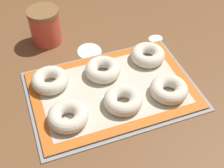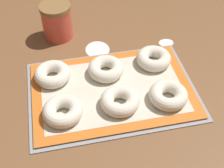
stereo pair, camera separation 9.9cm
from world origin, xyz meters
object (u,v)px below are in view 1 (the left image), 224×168
object	(u,v)px
bagel_front_left	(68,116)
bagel_back_left	(50,80)
bagel_front_center	(123,100)
bagel_back_center	(103,70)
bagel_front_right	(169,89)
bagel_back_right	(148,55)
flour_canister	(45,26)
baking_tray	(112,90)

from	to	relation	value
bagel_front_left	bagel_back_left	size ratio (longest dim) A/B	1.00
bagel_front_center	bagel_back_center	bearing A→B (deg)	95.34
bagel_front_right	bagel_back_right	bearing A→B (deg)	87.63
bagel_front_left	flour_canister	world-z (taller)	flour_canister
baking_tray	bagel_front_center	distance (m)	0.08
bagel_front_left	bagel_front_right	world-z (taller)	same
bagel_back_right	flour_canister	distance (m)	0.40
baking_tray	flour_canister	size ratio (longest dim) A/B	3.94
bagel_back_center	flour_canister	world-z (taller)	flour_canister
bagel_back_center	baking_tray	bearing A→B (deg)	-85.62
bagel_back_left	bagel_back_center	size ratio (longest dim) A/B	1.00
bagel_back_left	bagel_back_right	xyz separation A→B (m)	(0.35, 0.01, 0.00)
baking_tray	bagel_front_right	size ratio (longest dim) A/B	4.46
baking_tray	bagel_front_right	xyz separation A→B (m)	(0.16, -0.08, 0.03)
bagel_back_right	baking_tray	bearing A→B (deg)	-151.32
baking_tray	bagel_back_center	size ratio (longest dim) A/B	4.46
bagel_front_left	bagel_front_right	bearing A→B (deg)	-0.72
bagel_back_right	flour_canister	xyz separation A→B (m)	(-0.31, 0.24, 0.04)
bagel_back_center	bagel_back_right	world-z (taller)	same
bagel_front_left	bagel_back_left	bearing A→B (deg)	96.23
flour_canister	bagel_back_center	bearing A→B (deg)	-62.10
flour_canister	bagel_front_left	bearing A→B (deg)	-93.07
bagel_front_left	bagel_back_left	xyz separation A→B (m)	(-0.02, 0.16, 0.00)
baking_tray	bagel_front_center	bearing A→B (deg)	-83.71
bagel_back_center	bagel_back_right	bearing A→B (deg)	5.73
bagel_back_center	flour_canister	bearing A→B (deg)	117.90
bagel_front_center	flour_canister	world-z (taller)	flour_canister
bagel_back_left	bagel_back_right	world-z (taller)	same
bagel_front_left	bagel_back_right	xyz separation A→B (m)	(0.33, 0.17, 0.00)
bagel_front_center	flour_canister	distance (m)	0.44
bagel_back_right	bagel_back_left	bearing A→B (deg)	-178.87
bagel_front_left	bagel_front_center	xyz separation A→B (m)	(0.17, 0.00, 0.00)
bagel_front_left	bagel_front_right	distance (m)	0.33
flour_canister	bagel_front_right	bearing A→B (deg)	-53.95
bagel_front_left	bagel_front_right	size ratio (longest dim) A/B	1.00
bagel_back_center	bagel_back_right	size ratio (longest dim) A/B	1.00
bagel_back_left	bagel_back_right	distance (m)	0.35
bagel_back_right	bagel_front_left	bearing A→B (deg)	-152.83
bagel_front_center	bagel_front_right	distance (m)	0.15
bagel_front_center	bagel_back_left	world-z (taller)	same
bagel_back_center	flour_canister	distance (m)	0.30
bagel_front_right	bagel_back_right	world-z (taller)	same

